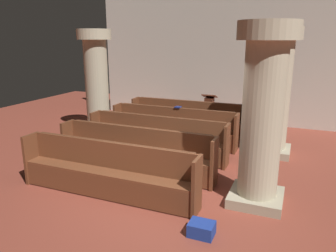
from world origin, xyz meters
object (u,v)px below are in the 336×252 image
(pillar_aisle_side, at_px, (276,90))
(pew_row_2, at_px, (157,136))
(lectern, at_px, (209,112))
(pew_row_3, at_px, (135,150))
(kneeler_box_blue, at_px, (202,229))
(pew_row_0, at_px, (187,116))
(hymn_book, at_px, (178,107))
(pew_row_4, at_px, (107,169))
(pew_row_1, at_px, (173,125))
(pillar_far_side, at_px, (97,80))
(pillar_aisle_rear, at_px, (262,114))

(pillar_aisle_side, bearing_deg, pew_row_2, -153.14)
(pillar_aisle_side, bearing_deg, lectern, 136.51)
(pew_row_3, relative_size, kneeler_box_blue, 9.43)
(pew_row_0, height_order, hymn_book, hymn_book)
(pew_row_4, xyz_separation_m, hymn_book, (0.07, 3.55, 0.48))
(pew_row_4, relative_size, kneeler_box_blue, 9.43)
(pew_row_1, bearing_deg, pew_row_0, 90.00)
(pew_row_3, relative_size, lectern, 3.30)
(pew_row_1, bearing_deg, kneeler_box_blue, -62.97)
(lectern, xyz_separation_m, hymn_book, (-0.32, -2.14, 0.57))
(pew_row_2, xyz_separation_m, pew_row_4, (0.00, -2.24, 0.00))
(pillar_far_side, bearing_deg, pew_row_3, -43.19)
(pew_row_2, relative_size, hymn_book, 18.90)
(pew_row_1, relative_size, pew_row_2, 1.00)
(pew_row_4, relative_size, pillar_aisle_rear, 1.14)
(pillar_aisle_rear, xyz_separation_m, lectern, (-2.23, 4.90, -1.18))
(pew_row_0, relative_size, pew_row_2, 1.00)
(kneeler_box_blue, bearing_deg, pew_row_1, 117.03)
(pew_row_2, relative_size, pillar_aisle_rear, 1.14)
(pew_row_1, xyz_separation_m, pew_row_2, (0.00, -1.12, 0.00))
(pew_row_3, distance_m, pew_row_4, 1.12)
(hymn_book, bearing_deg, lectern, 81.47)
(pew_row_2, xyz_separation_m, pew_row_3, (0.00, -1.12, 0.00))
(pew_row_0, xyz_separation_m, kneeler_box_blue, (2.01, -5.06, -0.43))
(pew_row_2, bearing_deg, hymn_book, 87.02)
(pew_row_0, height_order, pew_row_2, same)
(pew_row_2, distance_m, lectern, 3.47)
(pew_row_2, height_order, kneeler_box_blue, pew_row_2)
(pew_row_0, height_order, kneeler_box_blue, pew_row_0)
(pew_row_4, height_order, lectern, lectern)
(pillar_aisle_rear, height_order, hymn_book, pillar_aisle_rear)
(pillar_far_side, height_order, lectern, pillar_far_side)
(pew_row_3, xyz_separation_m, pillar_far_side, (-2.57, 2.41, 1.10))
(pillar_aisle_rear, xyz_separation_m, hymn_book, (-2.55, 2.76, -0.62))
(pillar_far_side, relative_size, pillar_aisle_rear, 1.00)
(pew_row_3, height_order, lectern, lectern)
(pillar_aisle_side, height_order, lectern, pillar_aisle_side)
(pew_row_4, xyz_separation_m, lectern, (0.39, 5.69, -0.08))
(lectern, bearing_deg, pillar_far_side, -143.95)
(pew_row_4, xyz_separation_m, pillar_aisle_rear, (2.62, 0.79, 1.10))
(pew_row_0, distance_m, pillar_far_side, 2.95)
(pillar_aisle_side, bearing_deg, pew_row_4, -126.27)
(pew_row_4, distance_m, lectern, 5.70)
(pillar_aisle_side, distance_m, hymn_book, 2.63)
(pew_row_0, bearing_deg, kneeler_box_blue, -68.35)
(pew_row_0, xyz_separation_m, pew_row_2, (0.00, -2.24, 0.00))
(pew_row_1, bearing_deg, pew_row_4, -90.00)
(pew_row_0, height_order, lectern, lectern)
(pew_row_4, bearing_deg, pillar_aisle_rear, 16.85)
(pew_row_1, distance_m, lectern, 2.36)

